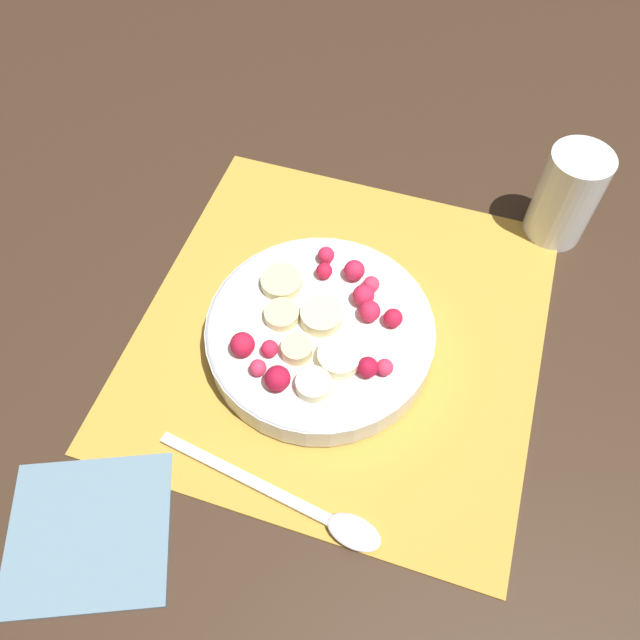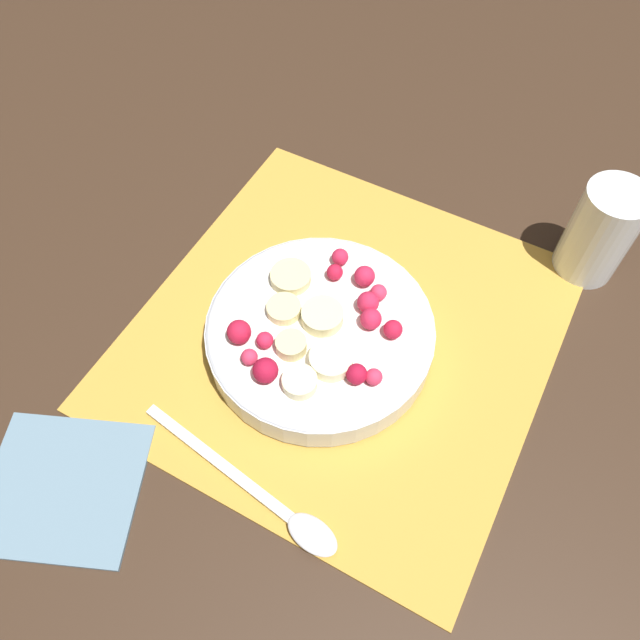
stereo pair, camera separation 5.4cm
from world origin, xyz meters
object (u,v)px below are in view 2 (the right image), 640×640
object	(u,v)px
fruit_bowl	(320,332)
drinking_glass	(600,232)
napkin	(62,486)
spoon	(274,505)

from	to	relation	value
fruit_bowl	drinking_glass	xyz separation A→B (m)	(0.19, 0.21, 0.03)
drinking_glass	napkin	distance (m)	0.53
spoon	fruit_bowl	bearing A→B (deg)	113.69
spoon	napkin	xyz separation A→B (m)	(-0.16, -0.07, -0.01)
napkin	spoon	bearing A→B (deg)	22.77
spoon	napkin	size ratio (longest dim) A/B	1.23
spoon	drinking_glass	world-z (taller)	drinking_glass
fruit_bowl	spoon	bearing A→B (deg)	-74.96
fruit_bowl	napkin	bearing A→B (deg)	-118.90
drinking_glass	napkin	size ratio (longest dim) A/B	0.63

